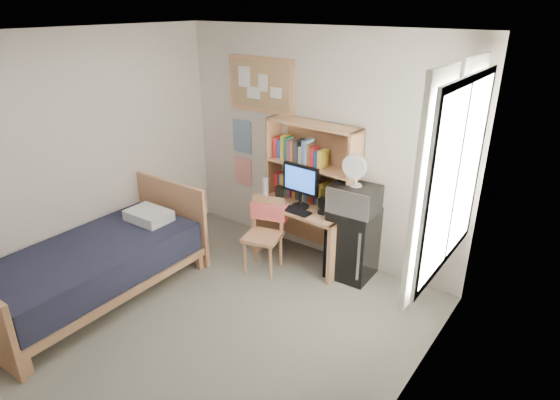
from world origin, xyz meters
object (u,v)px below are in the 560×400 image
Objects in this scene: desk_chair at (263,236)px; bulletin_board at (261,85)px; desk at (303,233)px; microwave at (355,198)px; speaker_left at (279,193)px; mini_fridge at (353,243)px; bed at (95,272)px; desk_fan at (357,171)px; speaker_right at (323,206)px; monitor at (301,187)px.

bulletin_board is at bearing 112.72° from desk_chair.
desk is 0.85m from microwave.
speaker_left is (-0.30, -0.04, 0.44)m from desk.
mini_fridge reaches higher than bed.
mini_fridge is at bearing 44.04° from bed.
mini_fridge is 1.01m from speaker_left.
desk_fan is (0.00, -0.02, 0.83)m from mini_fridge.
microwave reaches higher than speaker_right.
microwave is at bearing 4.82° from desk.
bulletin_board is at bearing 163.68° from desk.
speaker_left is at bearing -177.09° from mini_fridge.
mini_fridge reaches higher than desk.
desk_chair is at bearing -117.70° from monitor.
speaker_left is at bearing -32.88° from bulletin_board.
bulletin_board reaches higher than monitor.
desk_chair is 1.78m from bed.
microwave is at bearing 43.73° from bed.
monitor is 2.62× the size of speaker_right.
desk_chair is 0.55m from speaker_left.
microwave reaches higher than speaker_left.
desk_chair reaches higher than bed.
desk is 1.08m from desk_fan.
bulletin_board is 1.94× the size of microwave.
mini_fridge is 4.50× the size of speaker_left.
mini_fridge is 1.61× the size of monitor.
microwave is (1.91, 1.90, 0.64)m from bed.
speaker_right is at bearing -166.06° from microwave.
bulletin_board is 2.99× the size of desk_fan.
speaker_left is at bearing 60.72° from bed.
desk_fan is (1.44, -0.26, -0.69)m from bulletin_board.
desk_fan is (0.62, 0.02, 0.88)m from desk.
bed is 2.45m from speaker_right.
mini_fridge is 0.53m from microwave.
desk_chair is at bearing -77.87° from speaker_left.
desk is 5.98× the size of speaker_right.
microwave is at bearing 10.24° from monitor.
speaker_right is 0.37m from microwave.
monitor is at bearing -90.00° from desk.
bulletin_board reaches higher than microwave.
desk_fan is (0.86, 0.47, 0.81)m from desk_chair.
desk_fan reaches higher than monitor.
monitor is 0.69m from desk_fan.
monitor is at bearing -180.00° from speaker_right.
monitor is 1.01× the size of microwave.
desk_chair is 4.78× the size of speaker_left.
bed is 12.03× the size of speaker_left.
microwave is 0.30m from desk_fan.
microwave is (0.86, 0.47, 0.51)m from desk_chair.
desk_fan is (0.33, 0.10, 0.44)m from speaker_right.
bulletin_board is 1.93× the size of monitor.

